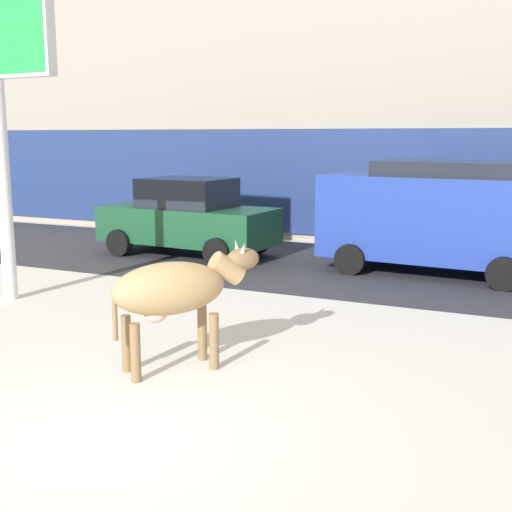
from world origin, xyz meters
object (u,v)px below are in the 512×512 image
object	(u,v)px
car_blue_van	(438,214)
pedestrian_near_billboard	(158,201)
car_darkgreen_sedan	(188,217)
cow_tan	(175,290)

from	to	relation	value
car_blue_van	pedestrian_near_billboard	distance (m)	9.26
car_darkgreen_sedan	pedestrian_near_billboard	world-z (taller)	car_darkgreen_sedan
car_blue_van	pedestrian_near_billboard	world-z (taller)	car_blue_van
pedestrian_near_billboard	car_darkgreen_sedan	bearing A→B (deg)	-47.56
car_darkgreen_sedan	pedestrian_near_billboard	bearing A→B (deg)	132.44
car_darkgreen_sedan	pedestrian_near_billboard	size ratio (longest dim) A/B	2.49
car_darkgreen_sedan	pedestrian_near_billboard	distance (m)	4.45
cow_tan	car_blue_van	bearing A→B (deg)	75.44
cow_tan	pedestrian_near_billboard	world-z (taller)	pedestrian_near_billboard
cow_tan	pedestrian_near_billboard	xyz separation A→B (m)	(-6.91, 10.12, -0.11)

